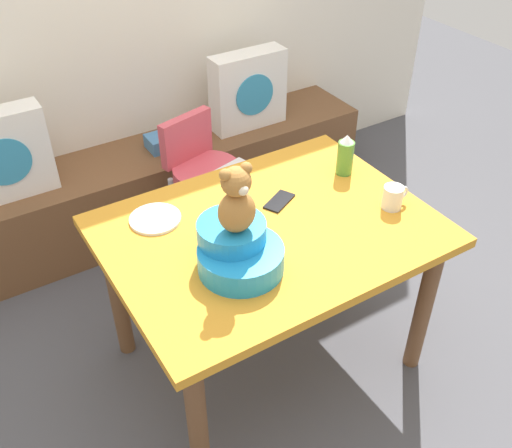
# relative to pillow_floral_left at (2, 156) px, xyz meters

# --- Properties ---
(ground_plane) EXTENTS (8.00, 8.00, 0.00)m
(ground_plane) POSITION_rel_pillow_floral_left_xyz_m (0.74, -1.19, -0.68)
(ground_plane) COLOR #4C4C51
(window_bench) EXTENTS (2.60, 0.44, 0.46)m
(window_bench) POSITION_rel_pillow_floral_left_xyz_m (0.74, 0.02, -0.45)
(window_bench) COLOR brown
(window_bench) RESTS_ON ground_plane
(pillow_floral_left) EXTENTS (0.44, 0.15, 0.44)m
(pillow_floral_left) POSITION_rel_pillow_floral_left_xyz_m (0.00, 0.00, 0.00)
(pillow_floral_left) COLOR white
(pillow_floral_left) RESTS_ON window_bench
(pillow_floral_right) EXTENTS (0.44, 0.15, 0.44)m
(pillow_floral_right) POSITION_rel_pillow_floral_left_xyz_m (1.36, 0.00, 0.00)
(pillow_floral_right) COLOR white
(pillow_floral_right) RESTS_ON window_bench
(book_stack) EXTENTS (0.20, 0.14, 0.08)m
(book_stack) POSITION_rel_pillow_floral_left_xyz_m (0.84, 0.02, -0.18)
(book_stack) COLOR teal
(book_stack) RESTS_ON window_bench
(dining_table) EXTENTS (1.24, 0.93, 0.74)m
(dining_table) POSITION_rel_pillow_floral_left_xyz_m (0.74, -1.19, -0.05)
(dining_table) COLOR orange
(dining_table) RESTS_ON ground_plane
(highchair) EXTENTS (0.40, 0.51, 0.79)m
(highchair) POSITION_rel_pillow_floral_left_xyz_m (0.85, -0.42, -0.16)
(highchair) COLOR #D84C59
(highchair) RESTS_ON ground_plane
(infant_seat_teal) EXTENTS (0.30, 0.33, 0.16)m
(infant_seat_teal) POSITION_rel_pillow_floral_left_xyz_m (0.52, -1.32, 0.13)
(infant_seat_teal) COLOR #1F8CCD
(infant_seat_teal) RESTS_ON dining_table
(teddy_bear) EXTENTS (0.13, 0.12, 0.25)m
(teddy_bear) POSITION_rel_pillow_floral_left_xyz_m (0.52, -1.32, 0.34)
(teddy_bear) COLOR #A66F34
(teddy_bear) RESTS_ON infant_seat_teal
(ketchup_bottle) EXTENTS (0.07, 0.07, 0.18)m
(ketchup_bottle) POSITION_rel_pillow_floral_left_xyz_m (1.21, -1.04, 0.15)
(ketchup_bottle) COLOR #4C8C33
(ketchup_bottle) RESTS_ON dining_table
(coffee_mug) EXTENTS (0.12, 0.08, 0.09)m
(coffee_mug) POSITION_rel_pillow_floral_left_xyz_m (1.22, -1.34, 0.11)
(coffee_mug) COLOR silver
(coffee_mug) RESTS_ON dining_table
(dinner_plate_near) EXTENTS (0.20, 0.20, 0.01)m
(dinner_plate_near) POSITION_rel_pillow_floral_left_xyz_m (0.38, -0.92, 0.07)
(dinner_plate_near) COLOR white
(dinner_plate_near) RESTS_ON dining_table
(cell_phone) EXTENTS (0.16, 0.13, 0.01)m
(cell_phone) POSITION_rel_pillow_floral_left_xyz_m (0.86, -1.07, 0.06)
(cell_phone) COLOR black
(cell_phone) RESTS_ON dining_table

